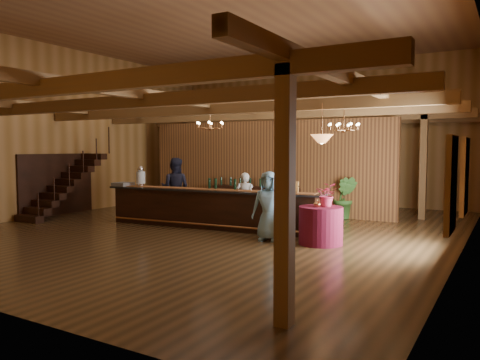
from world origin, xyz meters
The scene contains 30 objects.
floor centered at (0.00, 0.00, 0.00)m, with size 14.00×14.00×0.00m, color brown.
ceiling centered at (0.00, 0.00, 5.50)m, with size 14.00×14.00×0.00m, color #92643C.
wall_back centered at (0.00, 7.00, 2.75)m, with size 12.00×0.10×5.50m, color #A6733B.
wall_left centered at (-6.00, 0.00, 2.75)m, with size 0.10×14.00×5.50m, color #A6733B.
wall_right centered at (6.00, 0.00, 2.75)m, with size 0.10×14.00×5.50m, color #A6733B.
beam_grid centered at (0.00, 0.51, 3.24)m, with size 11.90×13.90×0.39m.
support_posts centered at (0.00, -0.50, 1.60)m, with size 9.20×10.20×3.20m.
partition_wall centered at (-0.50, 3.50, 1.55)m, with size 9.00×0.18×3.10m, color brown.
window_right_front centered at (5.95, -1.60, 1.55)m, with size 0.12×1.05×1.75m, color white.
window_right_back centered at (5.95, 1.00, 1.55)m, with size 0.12×1.05×1.75m, color white.
staircase centered at (-5.45, -0.74, 1.00)m, with size 1.00×2.80×2.00m.
backroom_boxes centered at (-0.29, 5.50, 0.53)m, with size 4.10×0.60×1.10m.
tasting_bar centered at (-0.25, -0.08, 0.54)m, with size 6.40×1.40×1.07m.
beverage_dispenser centered at (-2.63, -0.25, 1.35)m, with size 0.26×0.26×0.60m.
glass_rack_tray centered at (-3.20, -0.41, 1.11)m, with size 0.50×0.50×0.10m, color gray.
raffle_drum centered at (2.10, 0.09, 1.23)m, with size 0.34×0.24×0.30m.
bar_bottle_0 centered at (-0.37, 0.03, 1.21)m, with size 0.07×0.07×0.30m, color black.
bar_bottle_1 centered at (-0.17, 0.05, 1.21)m, with size 0.07×0.07×0.30m, color black.
bar_bottle_2 centered at (0.41, 0.10, 1.21)m, with size 0.07×0.07×0.30m, color black.
backbar_shelf centered at (-0.65, 3.20, 0.44)m, with size 3.13×0.49×0.88m, color black.
round_table centered at (3.14, -0.63, 0.43)m, with size 1.00×1.00×0.86m, color maroon.
chandelier_left centered at (-0.51, 0.29, 2.83)m, with size 0.80×0.80×0.52m.
chandelier_right centered at (3.08, 1.13, 2.74)m, with size 0.80×0.80×0.62m.
pendant_lamp centered at (3.14, -0.63, 2.40)m, with size 0.52×0.52×0.90m.
bartender centered at (0.36, 0.73, 0.75)m, with size 0.55×0.36×1.51m, color silver.
staff_second centered at (-2.11, 0.72, 0.94)m, with size 0.92×0.72×1.89m, color #1E1E2E.
guest centered at (1.93, -0.85, 0.83)m, with size 0.81×0.52×1.65m, color #7AAEC5.
floor_plant centered at (2.43, 3.37, 0.66)m, with size 0.72×0.58×1.31m, color #396F28.
table_flowers centered at (3.26, -0.55, 1.13)m, with size 0.49×0.42×0.54m, color #C82D4F.
table_vase centered at (3.10, -0.76, 1.00)m, with size 0.13×0.13×0.27m, color #C58149.
Camera 1 is at (6.90, -10.66, 2.21)m, focal length 35.00 mm.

